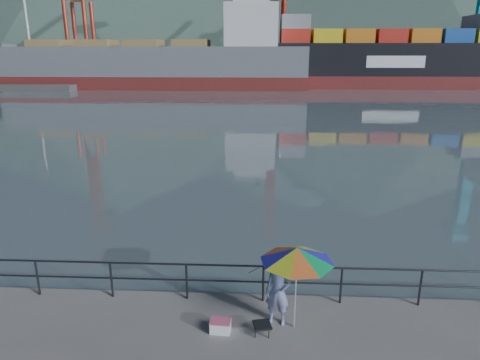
# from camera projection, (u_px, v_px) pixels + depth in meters

# --- Properties ---
(harbor_water) EXTENTS (500.00, 280.00, 0.00)m
(harbor_water) POSITION_uv_depth(u_px,v_px,m) (253.00, 72.00, 134.02)
(harbor_water) COLOR slate
(harbor_water) RESTS_ON ground
(far_dock) EXTENTS (200.00, 40.00, 0.40)m
(far_dock) POSITION_uv_depth(u_px,v_px,m) (293.00, 80.00, 98.17)
(far_dock) COLOR #514F4C
(far_dock) RESTS_ON ground
(guardrail) EXTENTS (22.00, 0.06, 1.03)m
(guardrail) POSITION_uv_depth(u_px,v_px,m) (149.00, 280.00, 11.21)
(guardrail) COLOR #2D3033
(guardrail) RESTS_ON ground
(container_stacks) EXTENTS (58.00, 5.40, 7.80)m
(container_stacks) POSITION_uv_depth(u_px,v_px,m) (385.00, 67.00, 96.44)
(container_stacks) COLOR #267F3F
(container_stacks) RESTS_ON ground
(fisherman) EXTENTS (0.67, 0.51, 1.65)m
(fisherman) POSITION_uv_depth(u_px,v_px,m) (278.00, 292.00, 10.09)
(fisherman) COLOR navy
(fisherman) RESTS_ON ground
(beach_umbrella) EXTENTS (2.05, 2.05, 2.07)m
(beach_umbrella) POSITION_uv_depth(u_px,v_px,m) (297.00, 255.00, 9.60)
(beach_umbrella) COLOR white
(beach_umbrella) RESTS_ON ground
(folding_stool) EXTENTS (0.47, 0.47, 0.26)m
(folding_stool) POSITION_uv_depth(u_px,v_px,m) (262.00, 328.00, 9.87)
(folding_stool) COLOR black
(folding_stool) RESTS_ON ground
(cooler_bag) EXTENTS (0.48, 0.34, 0.27)m
(cooler_bag) POSITION_uv_depth(u_px,v_px,m) (220.00, 327.00, 9.94)
(cooler_bag) COLOR white
(cooler_bag) RESTS_ON ground
(fishing_rod) EXTENTS (0.61, 1.83, 1.35)m
(fishing_rod) POSITION_uv_depth(u_px,v_px,m) (259.00, 298.00, 11.35)
(fishing_rod) COLOR black
(fishing_rod) RESTS_ON ground
(bulk_carrier) EXTENTS (53.82, 9.31, 14.50)m
(bulk_carrier) POSITION_uv_depth(u_px,v_px,m) (166.00, 64.00, 76.55)
(bulk_carrier) COLOR maroon
(bulk_carrier) RESTS_ON ground
(container_ship) EXTENTS (57.12, 9.52, 18.10)m
(container_ship) POSITION_uv_depth(u_px,v_px,m) (398.00, 53.00, 77.90)
(container_ship) COLOR maroon
(container_ship) RESTS_ON ground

